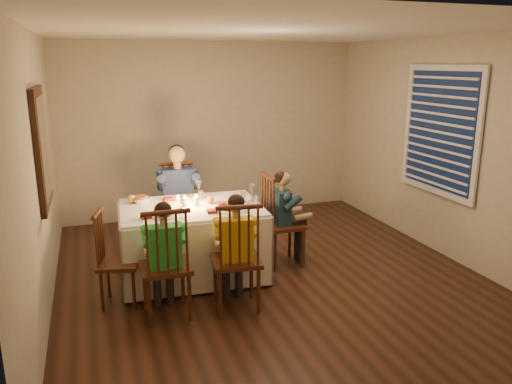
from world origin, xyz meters
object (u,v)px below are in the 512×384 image
object	(u,v)px
dining_table	(192,227)
child_teal	(282,263)
adult	(181,248)
chair_near_left	(168,315)
serving_bowl	(140,200)
chair_extra	(122,303)
chair_end	(282,263)
chair_adult	(181,248)
child_green	(168,315)
child_yellow	(237,307)
chair_near_right	(237,307)

from	to	relation	value
dining_table	child_teal	size ratio (longest dim) A/B	1.42
child_teal	adult	bearing A→B (deg)	49.07
adult	child_teal	distance (m)	1.36
chair_near_left	serving_bowl	bearing A→B (deg)	-85.54
chair_near_left	chair_extra	size ratio (longest dim) A/B	1.14
dining_table	chair_end	distance (m)	1.20
dining_table	chair_end	bearing A→B (deg)	2.27
chair_end	adult	bearing A→B (deg)	49.07
chair_near_left	child_teal	world-z (taller)	child_teal
dining_table	chair_adult	size ratio (longest dim) A/B	1.45
child_green	dining_table	bearing A→B (deg)	-116.29
dining_table	chair_end	world-z (taller)	dining_table
dining_table	child_yellow	distance (m)	1.07
child_teal	child_yellow	bearing A→B (deg)	135.33
dining_table	chair_adult	bearing A→B (deg)	91.73
adult	serving_bowl	xyz separation A→B (m)	(-0.51, -0.52, 0.82)
serving_bowl	child_yellow	bearing A→B (deg)	-58.67
serving_bowl	chair_extra	bearing A→B (deg)	-111.67
adult	child_teal	size ratio (longest dim) A/B	1.20
chair_near_left	chair_near_right	size ratio (longest dim) A/B	1.00
dining_table	adult	xyz separation A→B (m)	(0.02, 0.86, -0.57)
adult	child_yellow	world-z (taller)	adult
chair_near_right	adult	bearing A→B (deg)	-75.90
chair_end	dining_table	bearing A→B (deg)	88.22
chair_end	chair_extra	distance (m)	1.91
chair_adult	serving_bowl	size ratio (longest dim) A/B	5.04
chair_extra	child_yellow	size ratio (longest dim) A/B	0.84
chair_adult	child_yellow	size ratio (longest dim) A/B	0.95
chair_adult	child_teal	size ratio (longest dim) A/B	0.98
child_teal	serving_bowl	world-z (taller)	serving_bowl
chair_extra	child_teal	xyz separation A→B (m)	(1.86, 0.42, 0.00)
chair_adult	child_yellow	xyz separation A→B (m)	(0.23, -1.74, 0.00)
dining_table	child_green	world-z (taller)	dining_table
chair_near_right	chair_end	xyz separation A→B (m)	(0.82, 0.87, 0.00)
dining_table	child_yellow	bearing A→B (deg)	-71.71
chair_adult	adult	bearing A→B (deg)	0.00
chair_extra	child_teal	world-z (taller)	child_teal
chair_near_left	adult	distance (m)	1.73
chair_near_left	chair_extra	world-z (taller)	chair_near_left
chair_end	serving_bowl	world-z (taller)	serving_bowl
dining_table	serving_bowl	bearing A→B (deg)	148.38
dining_table	child_green	bearing A→B (deg)	-113.92
chair_near_left	chair_extra	distance (m)	0.55
chair_extra	child_green	xyz separation A→B (m)	(0.39, -0.39, 0.00)
dining_table	chair_extra	size ratio (longest dim) A/B	1.66
adult	child_yellow	distance (m)	1.75
adult	serving_bowl	bearing A→B (deg)	-128.77
chair_near_right	chair_extra	bearing A→B (deg)	-16.56
chair_adult	chair_near_right	world-z (taller)	same
adult	child_green	bearing A→B (deg)	-98.54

